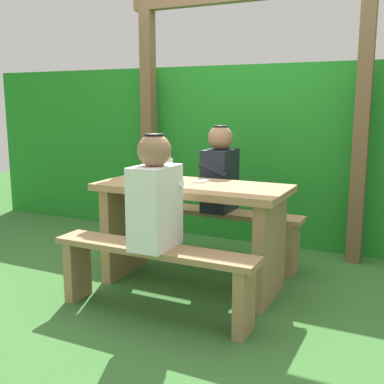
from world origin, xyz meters
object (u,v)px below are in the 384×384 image
Objects in this scene: bench_far at (221,226)px; bottle_left at (169,169)px; picnic_table at (192,218)px; bench_near at (153,266)px; drinking_glass at (165,180)px; person_white_shirt at (155,196)px; cell_phone at (201,181)px; person_black_coat at (220,172)px.

bench_far is 5.75× the size of bottle_left.
bench_near is (0.00, -0.57, -0.19)m from picnic_table.
drinking_glass is (-0.15, -0.14, 0.29)m from picnic_table.
drinking_glass reaches higher than picnic_table.
picnic_table is 5.75× the size of bottle_left.
bench_far is at bearing 90.00° from picnic_table.
drinking_glass is 0.19m from bottle_left.
person_white_shirt is 0.69m from cell_phone.
person_black_coat reaches higher than bench_near.
drinking_glass is (-0.15, -0.71, 0.49)m from bench_far.
person_white_shirt is (0.02, -0.57, 0.27)m from picnic_table.
drinking_glass is (-0.15, 0.43, 0.49)m from bench_near.
person_white_shirt is 9.26× the size of drinking_glass.
drinking_glass is (-0.14, -0.70, 0.02)m from person_black_coat.
cell_phone is at bearing 56.87° from drinking_glass.
person_white_shirt reaches higher than cell_phone.
bench_far is 1.95× the size of person_black_coat.
person_black_coat is 5.14× the size of cell_phone.
person_white_shirt is 0.46m from drinking_glass.
drinking_glass is at bearing -138.11° from picnic_table.
person_black_coat is 2.95× the size of bottle_left.
cell_phone is (0.02, 0.69, 0.45)m from bench_near.
person_white_shirt is at bearing -68.07° from drinking_glass.
bottle_left reaches higher than bench_far.
person_black_coat is 9.26× the size of drinking_glass.
bottle_left is (-0.21, -0.53, 0.54)m from bench_far.
bench_near is 0.67m from drinking_glass.
person_black_coat reaches higher than picnic_table.
bench_far is (0.00, 0.57, -0.19)m from picnic_table.
person_black_coat is 0.44m from cell_phone.
cell_phone is at bearing 81.59° from picnic_table.
drinking_glass is at bearing -117.92° from cell_phone.
bottle_left is 1.74× the size of cell_phone.
bench_far is 10.00× the size of cell_phone.
bench_near is 1.95× the size of person_black_coat.
picnic_table is 1.00× the size of bench_near.
person_white_shirt reaches higher than bench_far.
picnic_table is 1.00× the size of bench_far.
person_white_shirt is at bearing -88.14° from person_black_coat.
person_black_coat is at bearing 99.74° from cell_phone.
drinking_glass is at bearing 109.42° from bench_near.
cell_phone is (0.03, -0.44, -0.01)m from person_black_coat.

